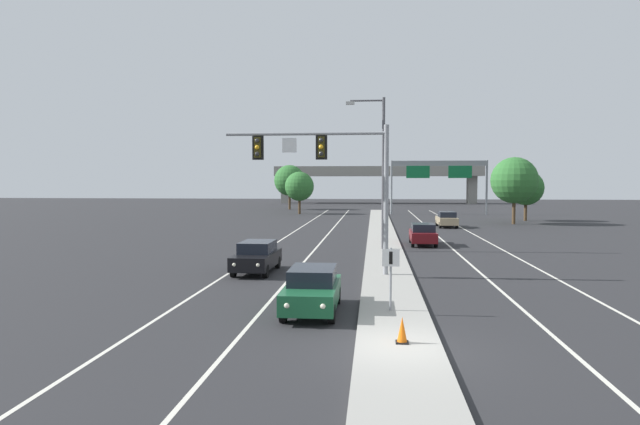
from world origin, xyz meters
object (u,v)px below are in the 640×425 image
tree_far_right_c (514,180)px  tree_far_right_a (526,188)px  car_receding_tan (447,219)px  tree_far_left_a (290,180)px  car_oncoming_green (312,289)px  tree_far_left_b (299,186)px  median_sign_post (391,270)px  street_lamp_median (380,164)px  highway_sign_gantry (439,170)px  car_receding_darkred (423,234)px  traffic_cone_median_nose (402,330)px  overhead_signal_mast (333,167)px  car_oncoming_black (257,256)px

tree_far_right_c → tree_far_right_a: bearing=63.6°
car_receding_tan → tree_far_left_a: tree_far_left_a is taller
car_oncoming_green → tree_far_left_b: 59.83m
median_sign_post → car_receding_tan: median_sign_post is taller
street_lamp_median → highway_sign_gantry: size_ratio=0.75×
car_oncoming_green → car_receding_darkred: same height
traffic_cone_median_nose → tree_far_left_a: 76.92m
overhead_signal_mast → car_oncoming_green: (-0.19, -7.52, -4.54)m
median_sign_post → car_receding_darkred: 21.93m
street_lamp_median → car_oncoming_green: (-2.54, -17.87, -4.97)m
tree_far_left_b → tree_far_right_a: bearing=-21.7°
tree_far_left_a → tree_far_left_b: 12.62m
car_receding_tan → tree_far_left_a: 39.67m
car_receding_tan → tree_far_right_c: 9.94m
car_receding_tan → tree_far_left_a: size_ratio=0.62×
tree_far_left_a → median_sign_post: bearing=-78.7°
median_sign_post → tree_far_right_a: bearing=70.5°
car_oncoming_black → car_receding_tan: bearing=65.8°
tree_far_right_c → tree_far_right_a: size_ratio=1.23×
tree_far_right_a → tree_far_left_a: bearing=143.3°
overhead_signal_mast → median_sign_post: overhead_signal_mast is taller
median_sign_post → street_lamp_median: street_lamp_median is taller
traffic_cone_median_nose → highway_sign_gantry: bearing=82.8°
car_oncoming_green → car_oncoming_black: size_ratio=0.99×
car_oncoming_green → tree_far_right_c: tree_far_right_c is taller
car_receding_tan → traffic_cone_median_nose: 42.50m
car_receding_darkred → highway_sign_gantry: bearing=82.0°
overhead_signal_mast → tree_far_left_b: overhead_signal_mast is taller
overhead_signal_mast → car_oncoming_black: 6.09m
median_sign_post → traffic_cone_median_nose: bearing=-87.0°
tree_far_left_b → tree_far_right_c: size_ratio=0.82×
overhead_signal_mast → car_receding_darkred: bearing=68.6°
tree_far_left_a → car_receding_darkred: bearing=-70.9°
overhead_signal_mast → traffic_cone_median_nose: 12.88m
median_sign_post → tree_far_left_a: tree_far_left_a is taller
car_oncoming_green → car_receding_tan: size_ratio=1.00×
overhead_signal_mast → tree_far_left_a: size_ratio=1.09×
car_oncoming_black → tree_far_left_b: (-4.54, 50.76, 3.07)m
overhead_signal_mast → tree_far_left_b: bearing=99.3°
car_oncoming_green → traffic_cone_median_nose: 5.06m
car_oncoming_black → tree_far_right_c: tree_far_right_c is taller
car_oncoming_black → car_receding_tan: same height
tree_far_left_a → tree_far_right_a: (31.33, -23.34, -0.89)m
car_receding_tan → tree_far_right_c: bearing=32.2°
overhead_signal_mast → tree_far_left_a: (-11.74, 63.81, -0.62)m
car_oncoming_black → car_receding_darkred: bearing=54.3°
car_oncoming_green → tree_far_left_a: 72.37m
tree_far_left_b → tree_far_right_c: bearing=-32.7°
traffic_cone_median_nose → tree_far_right_c: size_ratio=0.10×
median_sign_post → tree_far_right_c: tree_far_right_c is taller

